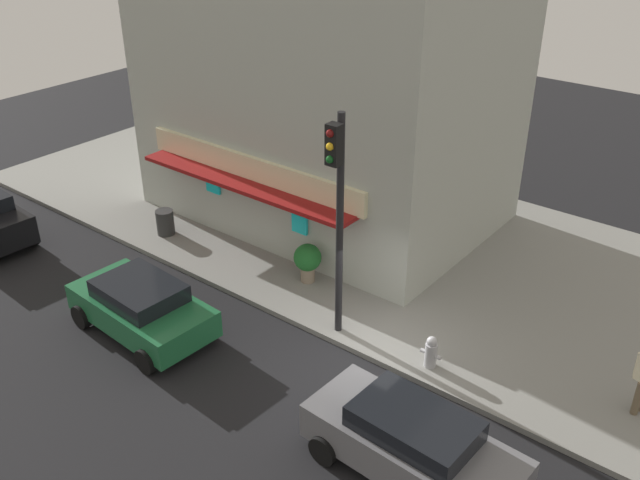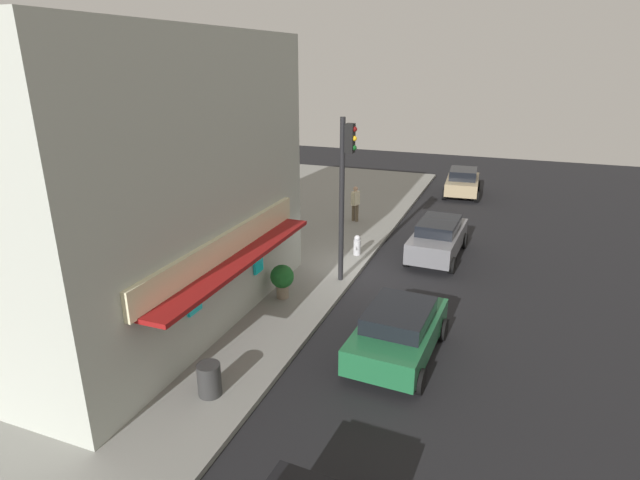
{
  "view_description": "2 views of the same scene",
  "coord_description": "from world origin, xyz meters",
  "px_view_note": "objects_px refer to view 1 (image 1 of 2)",
  "views": [
    {
      "loc": [
        7.33,
        -11.27,
        10.69
      ],
      "look_at": [
        -2.74,
        1.49,
        1.8
      ],
      "focal_mm": 39.25,
      "sensor_mm": 36.0,
      "label": 1
    },
    {
      "loc": [
        -17.34,
        -4.94,
        7.69
      ],
      "look_at": [
        -2.08,
        0.91,
        1.86
      ],
      "focal_mm": 28.7,
      "sensor_mm": 36.0,
      "label": 2
    }
  ],
  "objects_px": {
    "traffic_light": "(338,201)",
    "potted_plant_by_doorway": "(210,202)",
    "fire_hydrant": "(431,352)",
    "trash_can": "(165,222)",
    "parked_car_grey": "(413,444)",
    "potted_plant_by_window": "(308,260)",
    "parked_car_green": "(142,306)"
  },
  "relations": [
    {
      "from": "potted_plant_by_doorway",
      "to": "parked_car_grey",
      "type": "relative_size",
      "value": 0.2
    },
    {
      "from": "traffic_light",
      "to": "parked_car_green",
      "type": "relative_size",
      "value": 1.42
    },
    {
      "from": "fire_hydrant",
      "to": "trash_can",
      "type": "bearing_deg",
      "value": 176.81
    },
    {
      "from": "parked_car_green",
      "to": "parked_car_grey",
      "type": "bearing_deg",
      "value": 1.14
    },
    {
      "from": "fire_hydrant",
      "to": "potted_plant_by_window",
      "type": "relative_size",
      "value": 0.72
    },
    {
      "from": "traffic_light",
      "to": "potted_plant_by_doorway",
      "type": "distance_m",
      "value": 8.33
    },
    {
      "from": "parked_car_grey",
      "to": "fire_hydrant",
      "type": "bearing_deg",
      "value": 113.93
    },
    {
      "from": "trash_can",
      "to": "traffic_light",
      "type": "bearing_deg",
      "value": -6.41
    },
    {
      "from": "fire_hydrant",
      "to": "potted_plant_by_doorway",
      "type": "xyz_separation_m",
      "value": [
        -9.83,
        2.33,
        0.09
      ]
    },
    {
      "from": "potted_plant_by_doorway",
      "to": "potted_plant_by_window",
      "type": "bearing_deg",
      "value": -12.8
    },
    {
      "from": "trash_can",
      "to": "potted_plant_by_doorway",
      "type": "relative_size",
      "value": 0.93
    },
    {
      "from": "traffic_light",
      "to": "potted_plant_by_window",
      "type": "bearing_deg",
      "value": 145.55
    },
    {
      "from": "parked_car_green",
      "to": "potted_plant_by_doorway",
      "type": "bearing_deg",
      "value": 120.87
    },
    {
      "from": "potted_plant_by_doorway",
      "to": "potted_plant_by_window",
      "type": "height_order",
      "value": "potted_plant_by_window"
    },
    {
      "from": "trash_can",
      "to": "potted_plant_by_window",
      "type": "xyz_separation_m",
      "value": [
        5.35,
        0.6,
        0.29
      ]
    },
    {
      "from": "fire_hydrant",
      "to": "parked_car_grey",
      "type": "height_order",
      "value": "parked_car_grey"
    },
    {
      "from": "fire_hydrant",
      "to": "potted_plant_by_doorway",
      "type": "bearing_deg",
      "value": 166.67
    },
    {
      "from": "parked_car_green",
      "to": "potted_plant_by_window",
      "type": "bearing_deg",
      "value": 66.48
    },
    {
      "from": "trash_can",
      "to": "potted_plant_by_doorway",
      "type": "xyz_separation_m",
      "value": [
        0.18,
        1.77,
        0.09
      ]
    },
    {
      "from": "potted_plant_by_window",
      "to": "trash_can",
      "type": "bearing_deg",
      "value": -173.65
    },
    {
      "from": "parked_car_grey",
      "to": "parked_car_green",
      "type": "height_order",
      "value": "parked_car_grey"
    },
    {
      "from": "fire_hydrant",
      "to": "parked_car_green",
      "type": "xyz_separation_m",
      "value": [
        -6.54,
        -3.17,
        0.22
      ]
    },
    {
      "from": "potted_plant_by_window",
      "to": "parked_car_grey",
      "type": "bearing_deg",
      "value": -34.77
    },
    {
      "from": "parked_car_grey",
      "to": "potted_plant_by_doorway",
      "type": "bearing_deg",
      "value": 154.44
    },
    {
      "from": "fire_hydrant",
      "to": "potted_plant_by_doorway",
      "type": "height_order",
      "value": "potted_plant_by_doorway"
    },
    {
      "from": "potted_plant_by_doorway",
      "to": "parked_car_green",
      "type": "distance_m",
      "value": 6.4
    },
    {
      "from": "parked_car_grey",
      "to": "potted_plant_by_window",
      "type": "bearing_deg",
      "value": 145.23
    },
    {
      "from": "trash_can",
      "to": "parked_car_green",
      "type": "relative_size",
      "value": 0.2
    },
    {
      "from": "traffic_light",
      "to": "potted_plant_by_doorway",
      "type": "xyz_separation_m",
      "value": [
        -7.25,
        2.6,
        -3.16
      ]
    },
    {
      "from": "fire_hydrant",
      "to": "parked_car_grey",
      "type": "xyz_separation_m",
      "value": [
        1.34,
        -3.01,
        0.27
      ]
    },
    {
      "from": "traffic_light",
      "to": "potted_plant_by_doorway",
      "type": "height_order",
      "value": "traffic_light"
    },
    {
      "from": "trash_can",
      "to": "parked_car_green",
      "type": "bearing_deg",
      "value": -47.05
    }
  ]
}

